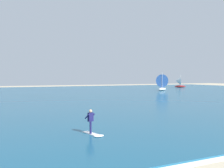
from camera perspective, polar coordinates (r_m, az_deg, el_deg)
ocean at (r=54.80m, az=-14.74°, el=-2.50°), size 160.00×90.00×0.10m
shoreline_foam at (r=13.80m, az=20.59°, el=-15.29°), size 109.92×1.86×0.01m
kitesurfer at (r=17.02m, az=-4.61°, el=-9.51°), size 1.05×2.03×1.67m
sailboat_near_shore at (r=71.12m, az=11.71°, el=0.41°), size 4.62×4.27×5.14m
sailboat_far_right at (r=93.53m, az=15.13°, el=0.54°), size 4.15×3.84×4.60m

